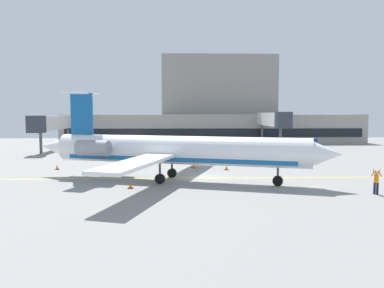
% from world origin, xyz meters
% --- Properties ---
extents(ground, '(120.00, 120.00, 0.11)m').
position_xyz_m(ground, '(-0.00, 0.00, -0.05)').
color(ground, gray).
extents(terminal_building, '(63.57, 16.12, 19.22)m').
position_xyz_m(terminal_building, '(5.89, 48.64, 6.67)').
color(terminal_building, gray).
rests_on(terminal_building, ground).
extents(jet_bridge_west, '(2.40, 19.06, 5.99)m').
position_xyz_m(jet_bridge_west, '(-24.03, 29.74, 4.61)').
color(jet_bridge_west, silver).
rests_on(jet_bridge_west, ground).
extents(jet_bridge_east, '(2.40, 18.03, 6.58)m').
position_xyz_m(jet_bridge_east, '(14.58, 30.27, 5.19)').
color(jet_bridge_east, silver).
rests_on(jet_bridge_east, ground).
extents(regional_jet, '(28.75, 24.38, 8.45)m').
position_xyz_m(regional_jet, '(-2.62, -1.40, 2.90)').
color(regional_jet, white).
rests_on(regional_jet, ground).
extents(baggage_tug, '(4.22, 1.94, 2.16)m').
position_xyz_m(baggage_tug, '(19.47, 25.73, 0.98)').
color(baggage_tug, '#19389E').
rests_on(baggage_tug, ground).
extents(pushback_tractor, '(3.71, 2.50, 1.88)m').
position_xyz_m(pushback_tractor, '(-11.35, 26.29, 0.87)').
color(pushback_tractor, '#E5B20C').
rests_on(pushback_tractor, ground).
extents(belt_loader, '(3.51, 2.43, 1.88)m').
position_xyz_m(belt_loader, '(-0.02, 14.48, 0.87)').
color(belt_loader, '#1E4CB2').
rests_on(belt_loader, ground).
extents(fuel_tank, '(8.18, 2.11, 2.38)m').
position_xyz_m(fuel_tank, '(-13.34, 32.23, 1.34)').
color(fuel_tank, white).
rests_on(fuel_tank, ground).
extents(marshaller, '(0.79, 0.43, 2.01)m').
position_xyz_m(marshaller, '(13.46, -7.87, 1.03)').
color(marshaller, '#191E33').
rests_on(marshaller, ground).
extents(safety_cone_alpha, '(0.47, 0.47, 0.55)m').
position_xyz_m(safety_cone_alpha, '(-6.18, -4.89, 0.25)').
color(safety_cone_alpha, orange).
rests_on(safety_cone_alpha, ground).
extents(safety_cone_bravo, '(0.47, 0.47, 0.55)m').
position_xyz_m(safety_cone_bravo, '(-15.89, 6.12, 0.25)').
color(safety_cone_bravo, orange).
rests_on(safety_cone_bravo, ground).
extents(safety_cone_charlie, '(0.47, 0.47, 0.55)m').
position_xyz_m(safety_cone_charlie, '(3.27, 5.18, 0.25)').
color(safety_cone_charlie, orange).
rests_on(safety_cone_charlie, ground).
extents(safety_cone_delta, '(0.47, 0.47, 0.55)m').
position_xyz_m(safety_cone_delta, '(-0.42, 6.98, 0.25)').
color(safety_cone_delta, orange).
rests_on(safety_cone_delta, ground).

